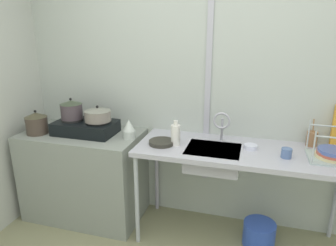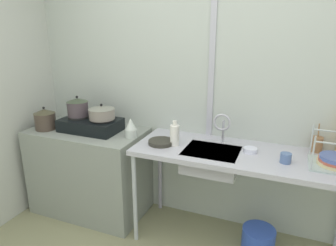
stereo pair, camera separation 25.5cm
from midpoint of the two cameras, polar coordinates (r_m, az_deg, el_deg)
name	(u,v)px [view 1 (the left image)]	position (r m, az deg, el deg)	size (l,w,h in m)	color
wall_back	(219,80)	(2.72, 6.70, 7.89)	(4.40, 0.10, 2.66)	#B6BEB7
wall_metal_strip	(209,65)	(2.66, 4.82, 10.62)	(0.05, 0.01, 2.13)	#B5B5C3
counter_concrete	(85,174)	(3.12, -17.42, -9.12)	(1.08, 0.61, 0.84)	gray
counter_sink	(241,156)	(2.51, 10.54, -6.15)	(1.68, 0.61, 0.84)	#B5B5C3
stove	(86,127)	(2.92, -17.45, -0.76)	(0.55, 0.33, 0.13)	black
pot_on_left_burner	(71,109)	(2.95, -19.86, 2.34)	(0.20, 0.20, 0.19)	#443A41
pot_on_right_burner	(98,114)	(2.81, -15.46, 1.50)	(0.24, 0.24, 0.14)	gray
pot_beside_stove	(37,123)	(3.07, -25.42, -0.04)	(0.20, 0.20, 0.22)	#44382F
percolator	(129,129)	(2.69, -9.94, -1.19)	(0.11, 0.11, 0.17)	silver
sink_basin	(213,158)	(2.50, 5.42, -6.55)	(0.43, 0.35, 0.16)	#B5B5C3
faucet	(222,122)	(2.55, 7.13, 0.08)	(0.14, 0.08, 0.27)	#B5B5C3
frying_pan	(162,142)	(2.55, -4.07, -3.65)	(0.21, 0.21, 0.03)	#302F27
dish_rack	(332,154)	(2.49, 25.61, -5.26)	(0.32, 0.29, 0.25)	#B1BBBC
cup_by_rack	(286,153)	(2.40, 18.32, -5.37)	(0.08, 0.08, 0.07)	#526CA2
small_bowl_on_drainboard	(251,147)	(2.50, 12.27, -4.40)	(0.10, 0.10, 0.04)	white
bottle_by_sink	(176,135)	(2.50, -1.49, -2.22)	(0.08, 0.08, 0.21)	white
utensil_jar	(312,139)	(2.71, 22.73, -2.74)	(0.08, 0.08, 0.22)	#936744
bucket_on_floor	(259,234)	(2.82, 13.93, -19.42)	(0.27, 0.27, 0.21)	blue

